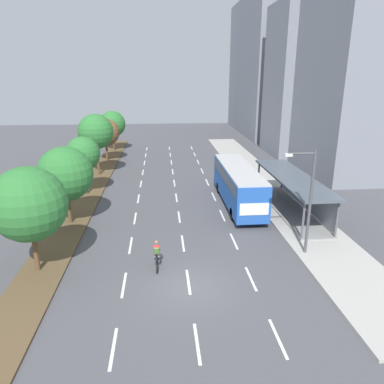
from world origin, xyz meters
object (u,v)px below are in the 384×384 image
(bus_shelter, at_px, (294,190))
(median_tree_second, at_px, (65,174))
(bus, at_px, (238,182))
(cyclist, at_px, (157,256))
(streetlight, at_px, (308,196))
(median_tree_third, at_px, (83,154))
(median_tree_farthest, at_px, (112,124))
(median_tree_fourth, at_px, (96,132))
(median_tree_nearest, at_px, (29,204))
(median_tree_fifth, at_px, (105,132))

(bus_shelter, relative_size, median_tree_second, 2.12)
(bus_shelter, distance_m, median_tree_second, 18.02)
(bus, distance_m, median_tree_second, 14.07)
(cyclist, bearing_deg, bus, 56.33)
(streetlight, bearing_deg, median_tree_third, 139.68)
(median_tree_farthest, bearing_deg, cyclist, -79.47)
(median_tree_fourth, bearing_deg, bus_shelter, -36.05)
(bus, height_order, streetlight, streetlight)
(bus_shelter, bearing_deg, median_tree_fourth, 143.95)
(bus_shelter, distance_m, streetlight, 8.10)
(bus, relative_size, streetlight, 1.74)
(median_tree_second, relative_size, median_tree_third, 1.08)
(median_tree_fourth, bearing_deg, streetlight, -52.49)
(median_tree_nearest, xyz_separation_m, median_tree_fifth, (0.13, 28.45, -0.30))
(cyclist, bearing_deg, median_tree_second, 132.23)
(cyclist, xyz_separation_m, median_tree_farthest, (-6.64, 35.73, 3.19))
(median_tree_second, bearing_deg, bus, 13.14)
(bus_shelter, xyz_separation_m, median_tree_third, (-18.00, 5.93, 2.08))
(median_tree_nearest, distance_m, median_tree_farthest, 35.56)
(median_tree_second, bearing_deg, median_tree_fourth, 90.23)
(bus_shelter, distance_m, median_tree_fifth, 27.06)
(median_tree_fifth, bearing_deg, median_tree_farthest, 89.56)
(median_tree_farthest, xyz_separation_m, streetlight, (15.78, -34.82, -0.09))
(bus_shelter, xyz_separation_m, median_tree_fourth, (-17.92, 13.05, 3.07))
(cyclist, distance_m, median_tree_fifth, 29.55)
(median_tree_fifth, bearing_deg, median_tree_fourth, -89.82)
(cyclist, bearing_deg, streetlight, 5.70)
(streetlight, bearing_deg, bus_shelter, 74.38)
(median_tree_nearest, xyz_separation_m, streetlight, (15.96, 0.74, -0.23))
(median_tree_second, relative_size, median_tree_fifth, 1.06)
(median_tree_second, xyz_separation_m, median_tree_farthest, (-0.03, 28.45, 0.05))
(median_tree_third, height_order, median_tree_farthest, median_tree_farthest)
(cyclist, height_order, median_tree_farthest, median_tree_farthest)
(median_tree_nearest, bearing_deg, bus_shelter, 24.64)
(median_tree_nearest, bearing_deg, median_tree_fifth, 89.75)
(median_tree_fourth, xyz_separation_m, median_tree_fifth, (-0.02, 7.11, -1.12))
(bus_shelter, distance_m, bus, 4.73)
(bus_shelter, xyz_separation_m, median_tree_fifth, (-17.94, 20.16, 1.95))
(median_tree_fifth, relative_size, streetlight, 0.85)
(bus_shelter, relative_size, median_tree_fifth, 2.24)
(median_tree_farthest, distance_m, streetlight, 38.23)
(median_tree_farthest, bearing_deg, bus, -61.70)
(median_tree_nearest, height_order, median_tree_fourth, median_tree_fourth)
(median_tree_second, relative_size, median_tree_farthest, 1.01)
(streetlight, bearing_deg, bus, 102.80)
(bus, bearing_deg, median_tree_third, 163.98)
(median_tree_fourth, distance_m, median_tree_farthest, 14.26)
(cyclist, height_order, median_tree_fifth, median_tree_fifth)
(median_tree_second, relative_size, streetlight, 0.90)
(median_tree_fifth, height_order, streetlight, streetlight)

